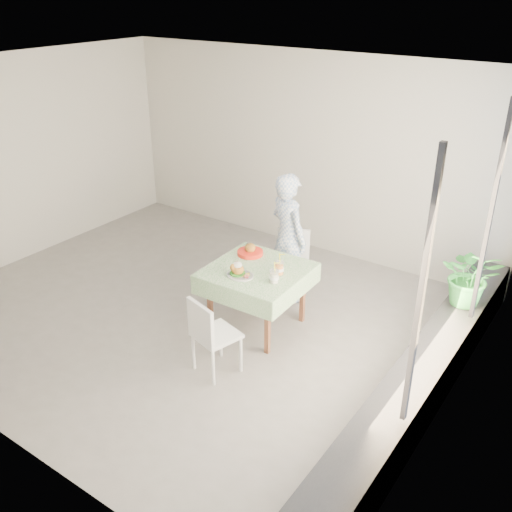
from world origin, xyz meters
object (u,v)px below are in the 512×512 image
Objects in this scene: diner at (288,238)px; potted_plant at (471,276)px; chair_near at (216,349)px; cafe_table at (257,291)px; juice_cup_orange at (279,268)px; main_dish at (239,271)px; chair_far at (291,278)px.

potted_plant is (2.11, 0.23, 0.02)m from diner.
chair_near is 1.80m from diner.
cafe_table is 3.57× the size of juice_cup_orange.
main_dish is at bearing -149.31° from potted_plant.
potted_plant reaches higher than main_dish.
juice_cup_orange reaches higher than chair_near.
chair_far is 2.16m from potted_plant.
main_dish is 2.44m from potted_plant.
main_dish is at bearing -91.46° from chair_far.
potted_plant is at bearing 5.50° from chair_far.
main_dish is at bearing -106.39° from cafe_table.
main_dish is at bearing -140.26° from juice_cup_orange.
juice_cup_orange is (0.34, 0.28, 0.02)m from main_dish.
chair_far is 1.17m from main_dish.
juice_cup_orange is 0.45× the size of potted_plant.
diner is 5.24× the size of main_dish.
cafe_table is 1.26× the size of chair_near.
chair_far is 2.86× the size of juice_cup_orange.
potted_plant is (2.03, 1.00, 0.37)m from cafe_table.
chair_near reaches higher than cafe_table.
chair_far is 0.55m from diner.
cafe_table is 0.44m from juice_cup_orange.
chair_near is at bearing -73.29° from main_dish.
main_dish is 0.44m from juice_cup_orange.
potted_plant is (2.07, 0.20, 0.57)m from chair_far.
juice_cup_orange is at bearing 137.34° from diner.
chair_near is at bearing -97.78° from juice_cup_orange.
chair_near is 1.27× the size of potted_plant.
potted_plant is (2.10, 1.24, 0.04)m from main_dish.
juice_cup_orange is (0.27, 0.04, 0.35)m from cafe_table.
juice_cup_orange is at bearing -67.96° from chair_far.
chair_near is at bearing -81.80° from cafe_table.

